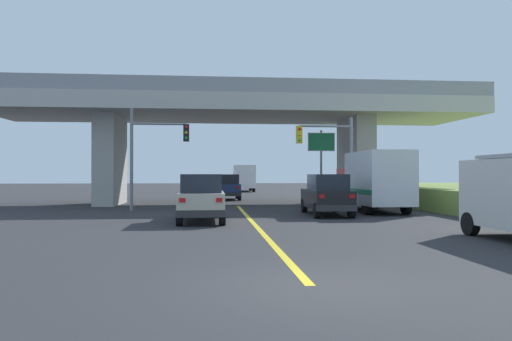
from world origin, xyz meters
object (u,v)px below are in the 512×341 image
(box_truck, at_px, (374,181))
(traffic_signal_farside, at_px, (151,147))
(sedan_oncoming, at_px, (228,187))
(semi_truck_distant, at_px, (244,178))
(suv_lead, at_px, (202,198))
(suv_crossing, at_px, (327,195))
(traffic_signal_nearside, at_px, (332,150))
(highway_sign, at_px, (321,149))

(box_truck, distance_m, traffic_signal_farside, 12.31)
(sedan_oncoming, distance_m, semi_truck_distant, 19.17)
(suv_lead, bearing_deg, box_truck, 26.57)
(suv_crossing, bearing_deg, box_truck, 34.65)
(suv_lead, bearing_deg, suv_crossing, 23.15)
(traffic_signal_farside, bearing_deg, suv_crossing, -22.82)
(suv_crossing, bearing_deg, sedan_oncoming, 107.34)
(suv_crossing, relative_size, box_truck, 0.71)
(suv_lead, relative_size, suv_crossing, 1.01)
(sedan_oncoming, relative_size, semi_truck_distant, 0.64)
(suv_crossing, height_order, sedan_oncoming, same)
(traffic_signal_farside, bearing_deg, sedan_oncoming, 68.55)
(box_truck, bearing_deg, semi_truck_distant, 98.29)
(traffic_signal_nearside, bearing_deg, box_truck, -26.46)
(sedan_oncoming, height_order, highway_sign, highway_sign)
(suv_crossing, relative_size, traffic_signal_nearside, 0.93)
(box_truck, xyz_separation_m, semi_truck_distant, (-4.75, 32.58, -0.05))
(suv_lead, distance_m, traffic_signal_nearside, 9.36)
(sedan_oncoming, height_order, traffic_signal_nearside, traffic_signal_nearside)
(suv_crossing, height_order, box_truck, box_truck)
(sedan_oncoming, height_order, traffic_signal_farside, traffic_signal_farside)
(highway_sign, height_order, semi_truck_distant, highway_sign)
(suv_crossing, distance_m, traffic_signal_farside, 10.03)
(sedan_oncoming, relative_size, highway_sign, 0.87)
(traffic_signal_nearside, bearing_deg, sedan_oncoming, 112.98)
(traffic_signal_nearside, bearing_deg, suv_crossing, -108.95)
(semi_truck_distant, bearing_deg, traffic_signal_farside, -103.32)
(highway_sign, bearing_deg, box_truck, -76.59)
(semi_truck_distant, bearing_deg, traffic_signal_nearside, -85.13)
(box_truck, xyz_separation_m, highway_sign, (-1.47, 6.17, 2.02))
(sedan_oncoming, xyz_separation_m, traffic_signal_farside, (-4.65, -11.83, 2.52))
(suv_crossing, height_order, traffic_signal_farside, traffic_signal_farside)
(suv_lead, height_order, suv_crossing, same)
(sedan_oncoming, relative_size, traffic_signal_farside, 0.76)
(suv_lead, relative_size, highway_sign, 0.98)
(suv_crossing, bearing_deg, suv_lead, -154.92)
(suv_crossing, distance_m, sedan_oncoming, 16.18)
(highway_sign, bearing_deg, suv_lead, -125.61)
(sedan_oncoming, distance_m, traffic_signal_nearside, 13.87)
(highway_sign, xyz_separation_m, semi_truck_distant, (-3.28, 26.42, -2.07))
(suv_crossing, relative_size, highway_sign, 0.98)
(sedan_oncoming, bearing_deg, traffic_signal_farside, -111.45)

